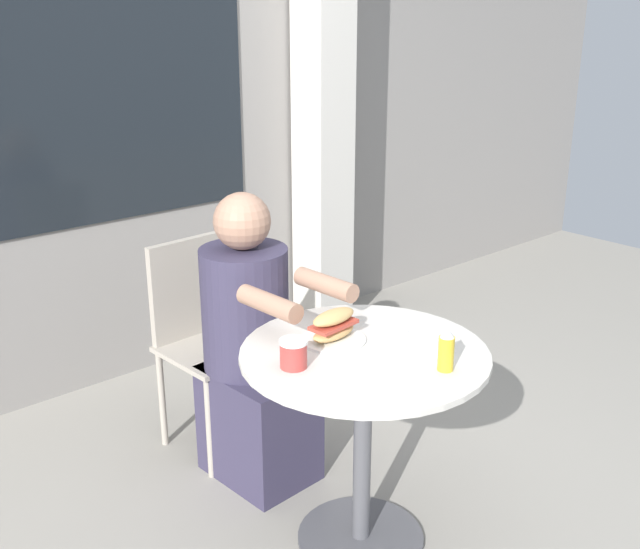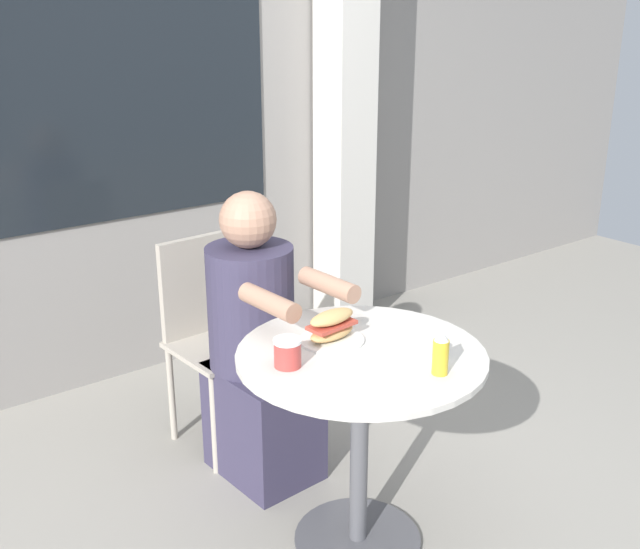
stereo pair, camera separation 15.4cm
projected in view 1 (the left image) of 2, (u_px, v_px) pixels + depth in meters
The scene contains 10 objects.
ground_plane at pixel (360, 539), 2.61m from camera, with size 8.00×8.00×0.00m, color gray.
storefront_wall at pixel (99, 90), 3.37m from camera, with size 8.00×0.09×2.80m.
lattice_pillar at pixel (323, 117), 4.04m from camera, with size 0.25×0.25×2.40m.
cafe_table at pixel (363, 403), 2.43m from camera, with size 0.80×0.80×0.72m.
diner_chair at pixel (201, 325), 3.07m from camera, with size 0.40×0.40×0.87m.
seated_diner at pixel (253, 358), 2.84m from camera, with size 0.35×0.60×1.13m.
sandwich_on_plate at pixel (334, 328), 2.42m from camera, with size 0.21×0.21×0.11m.
drink_cup at pixel (293, 353), 2.24m from camera, with size 0.09×0.09×0.09m.
napkin_box at pixel (427, 342), 2.36m from camera, with size 0.11×0.11×0.06m.
condiment_bottle at pixel (446, 350), 2.22m from camera, with size 0.05×0.05×0.14m.
Camera 1 is at (-1.52, -1.53, 1.73)m, focal length 42.00 mm.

